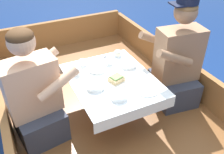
{
  "coord_description": "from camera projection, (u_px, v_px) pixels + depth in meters",
  "views": [
    {
      "loc": [
        -0.76,
        -1.52,
        1.95
      ],
      "look_at": [
        0.0,
        0.05,
        0.76
      ],
      "focal_mm": 40.0,
      "sensor_mm": 36.0,
      "label": 1
    }
  ],
  "objects": [
    {
      "name": "bow_coaming",
      "position": [
        61.0,
        33.0,
        3.45
      ],
      "size": [
        1.74,
        0.06,
        0.36
      ],
      "primitive_type": "cube",
      "color": "#936033",
      "rests_on": "boat_deck"
    },
    {
      "name": "plate_sandwich",
      "position": [
        116.0,
        81.0,
        2.09
      ],
      "size": [
        0.19,
        0.19,
        0.01
      ],
      "color": "white",
      "rests_on": "cockpit_table"
    },
    {
      "name": "gunwale_port",
      "position": [
        9.0,
        139.0,
        1.9
      ],
      "size": [
        0.06,
        3.39,
        0.32
      ],
      "primitive_type": "cube",
      "color": "#936033",
      "rests_on": "boat_deck"
    },
    {
      "name": "bowl_port_near",
      "position": [
        97.0,
        68.0,
        2.22
      ],
      "size": [
        0.14,
        0.14,
        0.04
      ],
      "color": "white",
      "rests_on": "cockpit_table"
    },
    {
      "name": "sandwich",
      "position": [
        116.0,
        78.0,
        2.07
      ],
      "size": [
        0.14,
        0.12,
        0.05
      ],
      "rotation": [
        0.0,
        0.0,
        0.29
      ],
      "color": "#E0BC7F",
      "rests_on": "plate_sandwich"
    },
    {
      "name": "boat_deck",
      "position": [
        114.0,
        131.0,
        2.41
      ],
      "size": [
        1.86,
        3.39,
        0.34
      ],
      "primitive_type": "cube",
      "color": "brown",
      "rests_on": "ground_plane"
    },
    {
      "name": "utensil_fork_port",
      "position": [
        103.0,
        60.0,
        2.39
      ],
      "size": [
        0.15,
        0.12,
        0.0
      ],
      "rotation": [
        0.0,
        0.0,
        0.64
      ],
      "color": "silver",
      "rests_on": "cockpit_table"
    },
    {
      "name": "coffee_cup_starboard",
      "position": [
        109.0,
        61.0,
        2.31
      ],
      "size": [
        0.09,
        0.07,
        0.05
      ],
      "color": "white",
      "rests_on": "cockpit_table"
    },
    {
      "name": "tin_can",
      "position": [
        118.0,
        53.0,
        2.44
      ],
      "size": [
        0.07,
        0.07,
        0.05
      ],
      "color": "silver",
      "rests_on": "cockpit_table"
    },
    {
      "name": "cockpit_table",
      "position": [
        112.0,
        83.0,
        2.15
      ],
      "size": [
        0.69,
        0.85,
        0.41
      ],
      "color": "#B2B2B7",
      "rests_on": "boat_deck"
    },
    {
      "name": "coffee_cup_center",
      "position": [
        76.0,
        71.0,
        2.17
      ],
      "size": [
        0.1,
        0.07,
        0.07
      ],
      "color": "white",
      "rests_on": "cockpit_table"
    },
    {
      "name": "bowl_center_far",
      "position": [
        128.0,
        64.0,
        2.28
      ],
      "size": [
        0.15,
        0.15,
        0.04
      ],
      "color": "white",
      "rests_on": "cockpit_table"
    },
    {
      "name": "utensil_knife_port",
      "position": [
        93.0,
        110.0,
        1.79
      ],
      "size": [
        0.03,
        0.17,
        0.0
      ],
      "rotation": [
        0.0,
        0.0,
        1.68
      ],
      "color": "silver",
      "rests_on": "cockpit_table"
    },
    {
      "name": "bowl_starboard_near",
      "position": [
        95.0,
        86.0,
        2.01
      ],
      "size": [
        0.15,
        0.15,
        0.04
      ],
      "color": "white",
      "rests_on": "cockpit_table"
    },
    {
      "name": "person_port",
      "position": [
        34.0,
        98.0,
        1.96
      ],
      "size": [
        0.56,
        0.5,
        0.96
      ],
      "rotation": [
        0.0,
        0.0,
        0.15
      ],
      "color": "#333847",
      "rests_on": "boat_deck"
    },
    {
      "name": "gunwale_starboard",
      "position": [
        193.0,
        80.0,
        2.55
      ],
      "size": [
        0.06,
        3.39,
        0.32
      ],
      "primitive_type": "cube",
      "color": "#936033",
      "rests_on": "boat_deck"
    },
    {
      "name": "utensil_knife_starboard",
      "position": [
        112.0,
        92.0,
        1.97
      ],
      "size": [
        0.15,
        0.11,
        0.0
      ],
      "rotation": [
        0.0,
        0.0,
        0.6
      ],
      "color": "silver",
      "rests_on": "cockpit_table"
    },
    {
      "name": "plate_bread",
      "position": [
        147.0,
        89.0,
        2.0
      ],
      "size": [
        0.2,
        0.2,
        0.01
      ],
      "color": "white",
      "rests_on": "cockpit_table"
    },
    {
      "name": "coffee_cup_port",
      "position": [
        83.0,
        62.0,
        2.3
      ],
      "size": [
        0.1,
        0.07,
        0.05
      ],
      "color": "white",
      "rests_on": "cockpit_table"
    },
    {
      "name": "bowl_port_far",
      "position": [
        119.0,
        96.0,
        1.9
      ],
      "size": [
        0.13,
        0.13,
        0.04
      ],
      "color": "white",
      "rests_on": "cockpit_table"
    },
    {
      "name": "person_starboard",
      "position": [
        176.0,
        63.0,
        2.32
      ],
      "size": [
        0.56,
        0.5,
        1.04
      ],
      "rotation": [
        0.0,
        0.0,
        3.0
      ],
      "color": "#333847",
      "rests_on": "boat_deck"
    },
    {
      "name": "ground_plane",
      "position": [
        114.0,
        142.0,
        2.5
      ],
      "size": [
        60.0,
        60.0,
        0.0
      ],
      "primitive_type": "plane",
      "color": "navy"
    }
  ]
}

